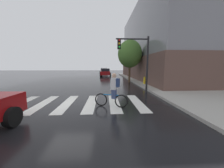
{
  "coord_description": "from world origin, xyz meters",
  "views": [
    {
      "loc": [
        2.01,
        -6.82,
        2.01
      ],
      "look_at": [
        2.43,
        0.77,
        0.95
      ],
      "focal_mm": 20.24,
      "sensor_mm": 36.0,
      "label": 1
    }
  ],
  "objects_px": {
    "sedan_mid": "(106,72)",
    "sedan_far": "(104,71)",
    "traffic_light_near": "(137,55)",
    "fire_hydrant": "(144,80)",
    "street_tree_near": "(130,54)",
    "cyclist": "(113,90)"
  },
  "relations": [
    {
      "from": "cyclist",
      "to": "fire_hydrant",
      "type": "bearing_deg",
      "value": 61.96
    },
    {
      "from": "fire_hydrant",
      "to": "street_tree_near",
      "type": "xyz_separation_m",
      "value": [
        -1.15,
        2.5,
        3.0
      ]
    },
    {
      "from": "traffic_light_near",
      "to": "fire_hydrant",
      "type": "height_order",
      "value": "traffic_light_near"
    },
    {
      "from": "sedan_far",
      "to": "fire_hydrant",
      "type": "height_order",
      "value": "sedan_far"
    },
    {
      "from": "sedan_mid",
      "to": "street_tree_near",
      "type": "height_order",
      "value": "street_tree_near"
    },
    {
      "from": "street_tree_near",
      "to": "sedan_mid",
      "type": "bearing_deg",
      "value": 105.63
    },
    {
      "from": "traffic_light_near",
      "to": "cyclist",
      "type": "bearing_deg",
      "value": -119.92
    },
    {
      "from": "cyclist",
      "to": "street_tree_near",
      "type": "height_order",
      "value": "street_tree_near"
    },
    {
      "from": "traffic_light_near",
      "to": "street_tree_near",
      "type": "xyz_separation_m",
      "value": [
        0.69,
        6.24,
        0.67
      ]
    },
    {
      "from": "cyclist",
      "to": "traffic_light_near",
      "type": "height_order",
      "value": "traffic_light_near"
    },
    {
      "from": "sedan_mid",
      "to": "street_tree_near",
      "type": "bearing_deg",
      "value": -74.37
    },
    {
      "from": "street_tree_near",
      "to": "sedan_far",
      "type": "bearing_deg",
      "value": 99.76
    },
    {
      "from": "sedan_far",
      "to": "street_tree_near",
      "type": "xyz_separation_m",
      "value": [
        3.46,
        -20.09,
        2.74
      ]
    },
    {
      "from": "sedan_mid",
      "to": "sedan_far",
      "type": "relative_size",
      "value": 1.02
    },
    {
      "from": "cyclist",
      "to": "fire_hydrant",
      "type": "relative_size",
      "value": 2.17
    },
    {
      "from": "sedan_mid",
      "to": "traffic_light_near",
      "type": "xyz_separation_m",
      "value": [
        2.23,
        -16.69,
        2.04
      ]
    },
    {
      "from": "fire_hydrant",
      "to": "street_tree_near",
      "type": "distance_m",
      "value": 4.07
    },
    {
      "from": "street_tree_near",
      "to": "fire_hydrant",
      "type": "bearing_deg",
      "value": -65.18
    },
    {
      "from": "cyclist",
      "to": "fire_hydrant",
      "type": "xyz_separation_m",
      "value": [
        3.82,
        7.18,
        -0.31
      ]
    },
    {
      "from": "sedan_mid",
      "to": "street_tree_near",
      "type": "relative_size",
      "value": 0.89
    },
    {
      "from": "sedan_far",
      "to": "cyclist",
      "type": "xyz_separation_m",
      "value": [
        0.79,
        -29.76,
        0.05
      ]
    },
    {
      "from": "sedan_mid",
      "to": "sedan_far",
      "type": "xyz_separation_m",
      "value": [
        -0.53,
        9.64,
        -0.02
      ]
    }
  ]
}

